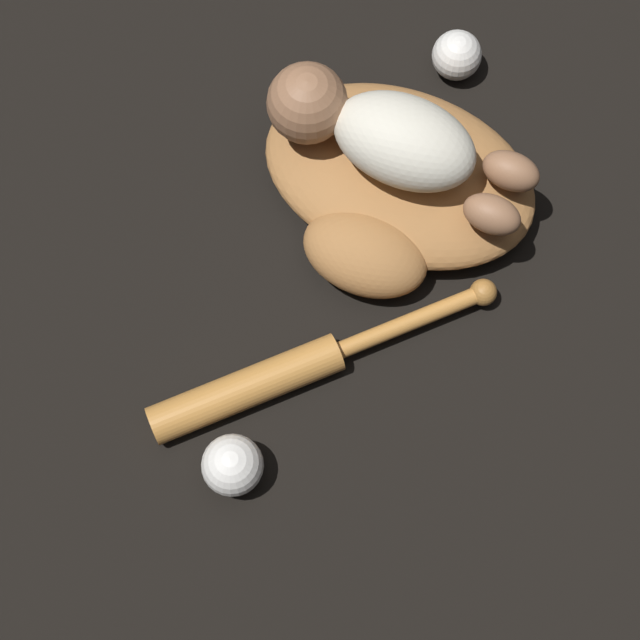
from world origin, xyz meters
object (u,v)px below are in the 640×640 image
Objects in this scene: baseball_glove at (393,189)px; baseball_spare at (455,55)px; baseball at (232,465)px; baseball_bat at (283,374)px; baby_figure at (384,136)px.

baseball_glove reaches higher than baseball_spare.
baseball_glove is 5.22× the size of baseball.
baseball_bat is at bearing 76.07° from baseball_glove.
baseball is (0.07, 0.43, -0.09)m from baby_figure.
baseball_bat is 5.57× the size of baseball_spare.
baby_figure is 0.45m from baseball.
baby_figure is at bearing -44.61° from baseball_glove.
baseball_bat is 5.08× the size of baseball.
baseball is 1.10× the size of baseball_spare.
baby_figure is at bearing -98.40° from baseball_bat.
baseball_glove reaches higher than baseball_bat.
baseball_glove is at bearing 82.44° from baseball_spare.
baby_figure is 4.75× the size of baseball.
baseball_glove is at bearing -103.93° from baseball_bat.
baseball_glove is at bearing 135.39° from baby_figure.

